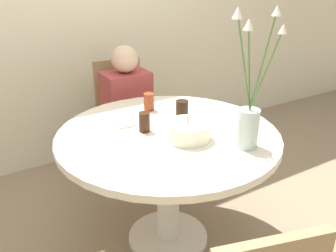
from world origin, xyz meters
The scene contains 11 objects.
ground_plane centered at (0.00, 0.00, 0.00)m, with size 16.00×16.00×0.00m, color #89755B.
wall_back centered at (0.00, 1.39, 1.30)m, with size 8.00×0.05×2.60m.
dining_table centered at (0.00, 0.00, 0.61)m, with size 1.25×1.25×0.75m.
chair_near_front centered at (0.17, 0.99, 0.51)m, with size 0.46×0.46×0.91m.
birthday_cake centered at (0.05, -0.12, 0.79)m, with size 0.24×0.24×0.14m.
flower_vase centered at (0.25, -0.36, 0.93)m, with size 0.19×0.24×0.71m.
side_plate centered at (-0.16, 0.25, 0.75)m, with size 0.16×0.16×0.01m.
drink_glass_0 centered at (0.08, 0.36, 0.80)m, with size 0.07×0.07×0.11m.
drink_glass_1 centered at (0.18, 0.14, 0.80)m, with size 0.08×0.08×0.11m.
drink_glass_2 centered at (-0.10, 0.08, 0.80)m, with size 0.06×0.06×0.11m.
person_guest centered at (0.14, 0.84, 0.50)m, with size 0.34×0.24×1.07m.
Camera 1 is at (-0.99, -1.62, 1.62)m, focal length 40.00 mm.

